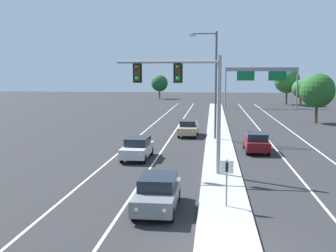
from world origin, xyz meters
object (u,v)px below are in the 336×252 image
object	(u,v)px
car_oncoming_grey	(158,192)
car_receding_darkred	(256,142)
car_oncoming_tan	(188,128)
tree_far_right_a	(317,90)
overhead_signal_mast	(187,90)
highway_sign_gantry	(261,74)
tree_far_right_c	(301,89)
tree_far_left_a	(160,83)
street_lamp_median	(214,79)
car_oncoming_silver	(137,148)
median_sign_post	(227,176)
tree_far_right_b	(287,80)

from	to	relation	value
car_oncoming_grey	car_receding_darkred	bearing A→B (deg)	68.48
car_oncoming_tan	tree_far_right_a	distance (m)	20.54
overhead_signal_mast	car_receding_darkred	world-z (taller)	overhead_signal_mast
overhead_signal_mast	car_receding_darkred	size ratio (longest dim) A/B	1.61
car_oncoming_tan	highway_sign_gantry	bearing A→B (deg)	73.04
tree_far_right_c	tree_far_right_a	distance (m)	29.57
car_oncoming_tan	tree_far_left_a	size ratio (longest dim) A/B	0.75
street_lamp_median	car_oncoming_silver	world-z (taller)	street_lamp_median
car_oncoming_tan	tree_far_right_c	xyz separation A→B (m)	(19.52, 42.25, 2.54)
car_oncoming_silver	tree_far_right_a	xyz separation A→B (m)	(18.66, 24.86, 3.35)
median_sign_post	tree_far_left_a	size ratio (longest dim) A/B	0.36
median_sign_post	tree_far_right_b	world-z (taller)	tree_far_right_b
median_sign_post	car_oncoming_tan	world-z (taller)	median_sign_post
overhead_signal_mast	tree_far_right_c	size ratio (longest dim) A/B	1.40
median_sign_post	car_oncoming_grey	xyz separation A→B (m)	(-3.16, -0.41, -0.77)
overhead_signal_mast	car_receding_darkred	bearing A→B (deg)	58.68
car_receding_darkred	tree_far_right_c	distance (m)	52.29
median_sign_post	car_oncoming_tan	size ratio (longest dim) A/B	0.49
tree_far_right_a	tree_far_right_b	bearing A→B (deg)	86.74
car_receding_darkred	tree_far_left_a	distance (m)	73.60
street_lamp_median	car_oncoming_tan	xyz separation A→B (m)	(-2.46, 2.48, -4.97)
median_sign_post	highway_sign_gantry	distance (m)	60.48
tree_far_right_c	car_oncoming_tan	bearing A→B (deg)	-114.80
median_sign_post	tree_far_right_c	size ratio (longest dim) A/B	0.43
street_lamp_median	car_oncoming_grey	distance (m)	21.62
car_oncoming_tan	car_receding_darkred	xyz separation A→B (m)	(5.94, -8.18, 0.00)
car_oncoming_silver	tree_far_right_b	bearing A→B (deg)	70.57
tree_far_right_b	highway_sign_gantry	bearing A→B (deg)	-123.18
tree_far_right_c	tree_far_left_a	size ratio (longest dim) A/B	0.85
car_oncoming_tan	car_receding_darkred	distance (m)	10.12
car_oncoming_tan	tree_far_right_c	bearing A→B (deg)	65.20
car_receding_darkred	highway_sign_gantry	world-z (taller)	highway_sign_gantry
street_lamp_median	tree_far_right_c	size ratio (longest dim) A/B	1.94
highway_sign_gantry	tree_far_right_c	distance (m)	10.31
overhead_signal_mast	car_oncoming_grey	world-z (taller)	overhead_signal_mast
car_oncoming_silver	tree_far_right_b	world-z (taller)	tree_far_right_b
overhead_signal_mast	median_sign_post	size ratio (longest dim) A/B	3.27
car_oncoming_tan	tree_far_right_a	size ratio (longest dim) A/B	0.71
highway_sign_gantry	tree_far_left_a	bearing A→B (deg)	130.01
median_sign_post	highway_sign_gantry	size ratio (longest dim) A/B	0.17
street_lamp_median	tree_far_right_a	bearing A→B (deg)	49.62
median_sign_post	street_lamp_median	distance (m)	20.92
tree_far_left_a	overhead_signal_mast	bearing A→B (deg)	-81.53
car_oncoming_grey	car_oncoming_tan	world-z (taller)	same
tree_far_right_c	highway_sign_gantry	bearing A→B (deg)	-146.72
car_oncoming_grey	car_oncoming_silver	xyz separation A→B (m)	(-3.03, 11.46, 0.00)
car_oncoming_silver	highway_sign_gantry	distance (m)	51.05
car_receding_darkred	highway_sign_gantry	bearing A→B (deg)	83.30
street_lamp_median	tree_far_right_c	distance (m)	47.93
street_lamp_median	highway_sign_gantry	bearing A→B (deg)	77.43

